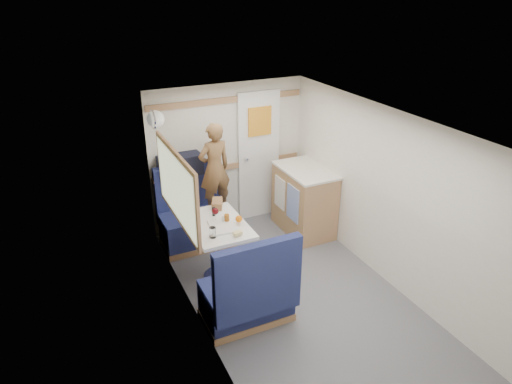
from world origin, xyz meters
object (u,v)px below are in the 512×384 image
galley_counter (304,200)px  wine_glass (215,212)px  dome_light (155,119)px  tray (222,226)px  orange_fruit (239,219)px  salt_grinder (223,219)px  person (214,168)px  tumbler_left (213,232)px  bread_loaf (217,204)px  beer_glass (227,218)px  dinette_table (217,235)px  duffel_bag (180,165)px  cheese_block (238,233)px  pepper_grinder (214,212)px  bench_far (195,222)px  bench_near (249,298)px

galley_counter → wine_glass: size_ratio=5.48×
dome_light → tray: (0.42, -0.95, -1.02)m
orange_fruit → dome_light: bearing=122.8°
dome_light → salt_grinder: dome_light is taller
person → tumbler_left: 1.17m
bread_loaf → salt_grinder: bearing=-100.9°
beer_glass → dinette_table: bearing=172.4°
dinette_table → person: 0.97m
galley_counter → wine_glass: bearing=-161.1°
duffel_bag → cheese_block: 1.51m
dinette_table → orange_fruit: bearing=-24.7°
cheese_block → tumbler_left: size_ratio=0.81×
wine_glass → bread_loaf: 0.37m
orange_fruit → wine_glass: 0.27m
orange_fruit → cheese_block: size_ratio=0.83×
salt_grinder → tray: bearing=-116.8°
tray → tumbler_left: tumbler_left is taller
person → duffel_bag: 0.48m
cheese_block → tumbler_left: tumbler_left is taller
tray → tumbler_left: 0.24m
pepper_grinder → salt_grinder: bearing=-79.1°
dome_light → wine_glass: bearing=-63.8°
bench_far → orange_fruit: bench_far is taller
dome_light → orange_fruit: size_ratio=2.54×
person → orange_fruit: 0.94m
beer_glass → salt_grinder: beer_glass is taller
tray → beer_glass: size_ratio=3.82×
galley_counter → orange_fruit: size_ratio=11.66×
bread_loaf → bench_near: bearing=-96.8°
bench_near → cheese_block: 0.70m
dinette_table → person: bearing=70.5°
bread_loaf → dome_light: bearing=138.6°
salt_grinder → dome_light: bearing=118.5°
tray → salt_grinder: bearing=63.2°
salt_grinder → beer_glass: bearing=-14.6°
person → tray: (-0.25, -0.90, -0.31)m
wine_glass → salt_grinder: bearing=-37.4°
bench_far → cheese_block: 1.30m
beer_glass → bread_loaf: (0.03, 0.39, -0.00)m
dinette_table → wine_glass: size_ratio=5.48×
person → bread_loaf: (-0.13, -0.42, -0.28)m
bench_far → person: size_ratio=0.88×
orange_fruit → pepper_grinder: pepper_grinder is taller
dinette_table → cheese_block: bearing=-73.2°
dinette_table → galley_counter: size_ratio=1.00×
salt_grinder → bread_loaf: 0.39m
bench_near → galley_counter: bearing=43.9°
person → tumbler_left: size_ratio=10.12×
duffel_bag → orange_fruit: duffel_bag is taller
bread_loaf → duffel_bag: bearing=106.3°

